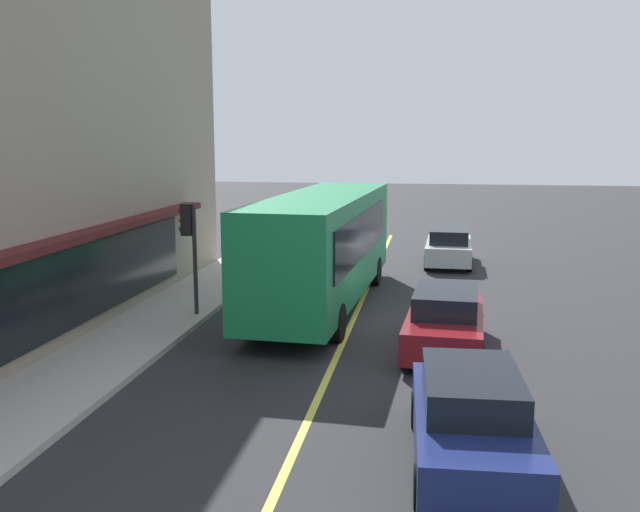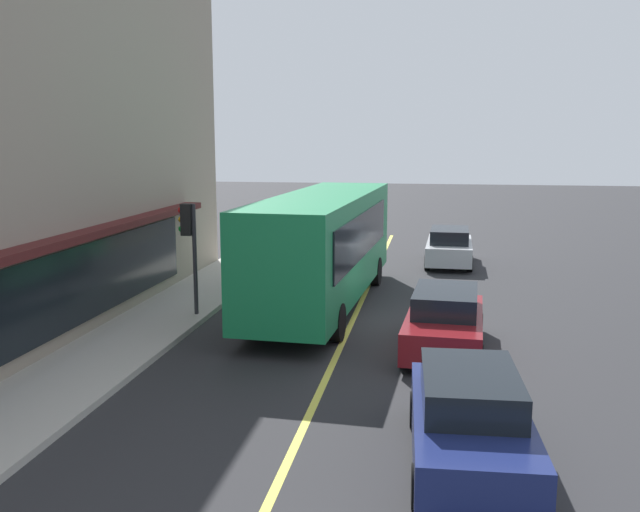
{
  "view_description": "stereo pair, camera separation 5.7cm",
  "coord_description": "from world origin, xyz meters",
  "px_view_note": "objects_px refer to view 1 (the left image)",
  "views": [
    {
      "loc": [
        -18.88,
        -2.2,
        5.22
      ],
      "look_at": [
        1.81,
        1.2,
        1.6
      ],
      "focal_mm": 38.81,
      "sensor_mm": 36.0,
      "label": 1
    },
    {
      "loc": [
        -18.87,
        -2.25,
        5.22
      ],
      "look_at": [
        1.81,
        1.2,
        1.6
      ],
      "focal_mm": 38.81,
      "sensor_mm": 36.0,
      "label": 2
    }
  ],
  "objects_px": {
    "car_navy": "(471,420)",
    "car_silver": "(449,247)",
    "car_maroon": "(445,321)",
    "traffic_light": "(189,232)",
    "bus": "(324,244)",
    "pedestrian_by_curb": "(259,228)"
  },
  "relations": [
    {
      "from": "car_maroon",
      "to": "pedestrian_by_curb",
      "type": "relative_size",
      "value": 2.77
    },
    {
      "from": "bus",
      "to": "car_maroon",
      "type": "distance_m",
      "value": 5.54
    },
    {
      "from": "traffic_light",
      "to": "car_navy",
      "type": "height_order",
      "value": "traffic_light"
    },
    {
      "from": "traffic_light",
      "to": "car_navy",
      "type": "xyz_separation_m",
      "value": [
        -7.93,
        -7.56,
        -1.79
      ]
    },
    {
      "from": "car_navy",
      "to": "car_silver",
      "type": "relative_size",
      "value": 1.01
    },
    {
      "from": "car_silver",
      "to": "pedestrian_by_curb",
      "type": "height_order",
      "value": "pedestrian_by_curb"
    },
    {
      "from": "traffic_light",
      "to": "car_silver",
      "type": "bearing_deg",
      "value": -37.04
    },
    {
      "from": "traffic_light",
      "to": "car_maroon",
      "type": "relative_size",
      "value": 0.73
    },
    {
      "from": "car_navy",
      "to": "car_maroon",
      "type": "relative_size",
      "value": 0.99
    },
    {
      "from": "car_silver",
      "to": "car_maroon",
      "type": "bearing_deg",
      "value": 178.51
    },
    {
      "from": "car_maroon",
      "to": "car_silver",
      "type": "bearing_deg",
      "value": -1.49
    },
    {
      "from": "car_navy",
      "to": "pedestrian_by_curb",
      "type": "height_order",
      "value": "pedestrian_by_curb"
    },
    {
      "from": "car_navy",
      "to": "pedestrian_by_curb",
      "type": "xyz_separation_m",
      "value": [
        19.69,
        8.51,
        0.36
      ]
    },
    {
      "from": "car_silver",
      "to": "car_maroon",
      "type": "xyz_separation_m",
      "value": [
        -11.89,
        0.31,
        0.0
      ]
    },
    {
      "from": "bus",
      "to": "car_navy",
      "type": "xyz_separation_m",
      "value": [
        -10.0,
        -3.98,
        -1.24
      ]
    },
    {
      "from": "car_maroon",
      "to": "pedestrian_by_curb",
      "type": "height_order",
      "value": "pedestrian_by_curb"
    },
    {
      "from": "car_navy",
      "to": "pedestrian_by_curb",
      "type": "distance_m",
      "value": 21.46
    },
    {
      "from": "car_navy",
      "to": "car_silver",
      "type": "distance_m",
      "value": 17.91
    },
    {
      "from": "pedestrian_by_curb",
      "to": "car_maroon",
      "type": "bearing_deg",
      "value": -149.08
    },
    {
      "from": "car_navy",
      "to": "car_silver",
      "type": "bearing_deg",
      "value": 0.06
    },
    {
      "from": "car_maroon",
      "to": "pedestrian_by_curb",
      "type": "bearing_deg",
      "value": 30.92
    },
    {
      "from": "bus",
      "to": "traffic_light",
      "type": "bearing_deg",
      "value": 120.14
    }
  ]
}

